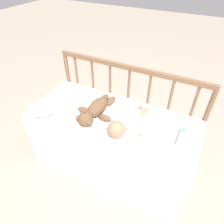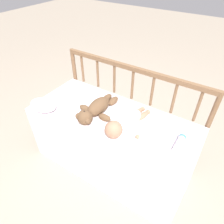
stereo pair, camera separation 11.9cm
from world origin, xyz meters
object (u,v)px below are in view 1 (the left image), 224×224
(small_pillow, at_px, (40,109))
(baby_bottle, at_px, (182,137))
(teddy_bear, at_px, (95,110))
(baby, at_px, (126,122))

(small_pillow, xyz_separation_m, baby_bottle, (1.06, 0.22, -0.01))
(baby_bottle, bearing_deg, teddy_bear, -175.95)
(baby, bearing_deg, small_pillow, -166.81)
(small_pillow, height_order, baby_bottle, small_pillow)
(baby, relative_size, small_pillow, 1.82)
(teddy_bear, relative_size, small_pillow, 1.80)
(baby, xyz_separation_m, baby_bottle, (0.39, 0.06, -0.02))
(teddy_bear, distance_m, small_pillow, 0.44)
(teddy_bear, bearing_deg, small_pillow, -157.45)
(small_pillow, bearing_deg, teddy_bear, 22.55)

